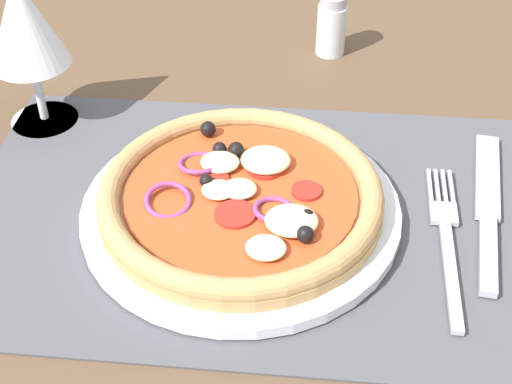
{
  "coord_description": "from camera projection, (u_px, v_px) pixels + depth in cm",
  "views": [
    {
      "loc": [
        3.8,
        -44.31,
        39.85
      ],
      "look_at": [
        -0.5,
        0.0,
        2.42
      ],
      "focal_mm": 50.79,
      "sensor_mm": 36.0,
      "label": 1
    }
  ],
  "objects": [
    {
      "name": "placemat",
      "position": [
        262.0,
        213.0,
        0.6
      ],
      "size": [
        49.65,
        31.54,
        0.4
      ],
      "primitive_type": "cube",
      "color": "#4C4C51",
      "rests_on": "ground_plane"
    },
    {
      "name": "fork",
      "position": [
        446.0,
        233.0,
        0.57
      ],
      "size": [
        2.31,
        18.03,
        0.44
      ],
      "rotation": [
        0.0,
        0.0,
        1.55
      ],
      "color": "#B2B5BA",
      "rests_on": "placemat"
    },
    {
      "name": "plate",
      "position": [
        241.0,
        210.0,
        0.59
      ],
      "size": [
        25.84,
        25.84,
        1.02
      ],
      "primitive_type": "cylinder",
      "color": "white",
      "rests_on": "placemat"
    },
    {
      "name": "knife",
      "position": [
        488.0,
        205.0,
        0.6
      ],
      "size": [
        4.44,
        20.03,
        0.62
      ],
      "rotation": [
        0.0,
        0.0,
        1.43
      ],
      "color": "#B2B5BA",
      "rests_on": "placemat"
    },
    {
      "name": "pizza",
      "position": [
        241.0,
        195.0,
        0.58
      ],
      "size": [
        22.83,
        22.83,
        2.68
      ],
      "color": "tan",
      "rests_on": "plate"
    },
    {
      "name": "ground_plane",
      "position": [
        262.0,
        225.0,
        0.6
      ],
      "size": [
        190.0,
        140.0,
        2.4
      ],
      "primitive_type": "cube",
      "color": "brown"
    },
    {
      "name": "wine_glass",
      "position": [
        24.0,
        26.0,
        0.64
      ],
      "size": [
        7.2,
        7.2,
        14.9
      ],
      "color": "silver",
      "rests_on": "ground_plane"
    },
    {
      "name": "pepper_shaker",
      "position": [
        331.0,
        26.0,
        0.78
      ],
      "size": [
        3.2,
        3.2,
        6.7
      ],
      "color": "silver",
      "rests_on": "ground_plane"
    }
  ]
}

